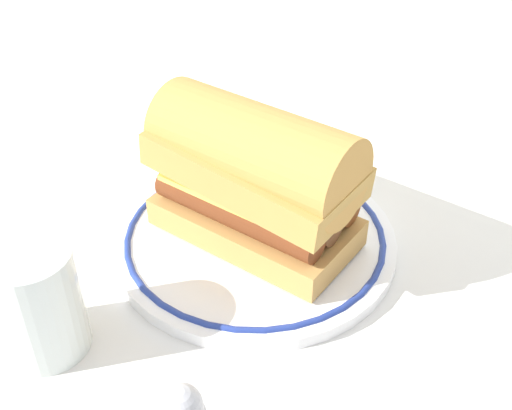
# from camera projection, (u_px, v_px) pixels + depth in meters

# --- Properties ---
(ground_plane) EXTENTS (1.50, 1.50, 0.00)m
(ground_plane) POSITION_uv_depth(u_px,v_px,m) (247.00, 243.00, 0.61)
(ground_plane) COLOR silver
(plate) EXTENTS (0.26, 0.26, 0.01)m
(plate) POSITION_uv_depth(u_px,v_px,m) (256.00, 237.00, 0.61)
(plate) COLOR white
(plate) RESTS_ON ground_plane
(sausage_sandwich) EXTENTS (0.20, 0.14, 0.13)m
(sausage_sandwich) POSITION_uv_depth(u_px,v_px,m) (256.00, 173.00, 0.56)
(sausage_sandwich) COLOR tan
(sausage_sandwich) RESTS_ON plate
(drinking_glass) EXTENTS (0.07, 0.07, 0.09)m
(drinking_glass) POSITION_uv_depth(u_px,v_px,m) (40.00, 308.00, 0.49)
(drinking_glass) COLOR silver
(drinking_glass) RESTS_ON ground_plane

